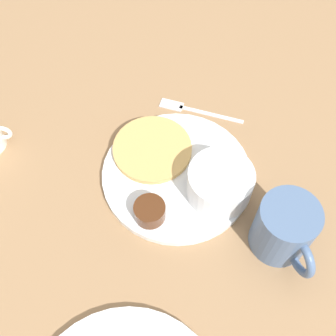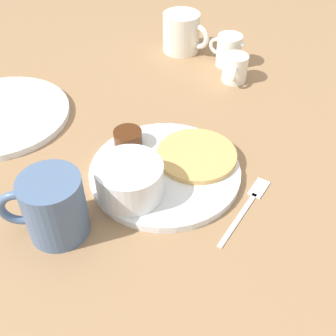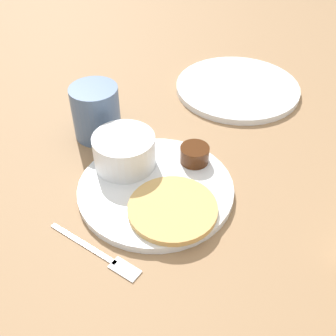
# 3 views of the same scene
# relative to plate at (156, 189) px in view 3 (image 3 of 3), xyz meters

# --- Properties ---
(ground_plane) EXTENTS (4.00, 4.00, 0.00)m
(ground_plane) POSITION_rel_plate_xyz_m (0.00, 0.00, -0.01)
(ground_plane) COLOR #93704C
(plate) EXTENTS (0.23, 0.23, 0.01)m
(plate) POSITION_rel_plate_xyz_m (0.00, 0.00, 0.00)
(plate) COLOR white
(plate) RESTS_ON ground_plane
(pancake_stack) EXTENTS (0.13, 0.13, 0.01)m
(pancake_stack) POSITION_rel_plate_xyz_m (0.05, -0.03, 0.01)
(pancake_stack) COLOR tan
(pancake_stack) RESTS_ON plate
(bowl) EXTENTS (0.10, 0.10, 0.05)m
(bowl) POSITION_rel_plate_xyz_m (-0.07, 0.02, 0.03)
(bowl) COLOR white
(bowl) RESTS_ON plate
(syrup_cup) EXTENTS (0.05, 0.05, 0.03)m
(syrup_cup) POSITION_rel_plate_xyz_m (0.03, 0.08, 0.02)
(syrup_cup) COLOR #47230F
(syrup_cup) RESTS_ON plate
(butter_ramekin) EXTENTS (0.05, 0.05, 0.04)m
(butter_ramekin) POSITION_rel_plate_xyz_m (-0.07, 0.04, 0.02)
(butter_ramekin) COLOR white
(butter_ramekin) RESTS_ON plate
(coffee_mug) EXTENTS (0.08, 0.11, 0.09)m
(coffee_mug) POSITION_rel_plate_xyz_m (-0.16, 0.08, 0.04)
(coffee_mug) COLOR slate
(coffee_mug) RESTS_ON ground_plane
(fork) EXTENTS (0.15, 0.03, 0.00)m
(fork) POSITION_rel_plate_xyz_m (-0.00, -0.14, -0.00)
(fork) COLOR silver
(fork) RESTS_ON ground_plane
(far_plate) EXTENTS (0.25, 0.25, 0.01)m
(far_plate) POSITION_rel_plate_xyz_m (-0.00, 0.33, 0.00)
(far_plate) COLOR white
(far_plate) RESTS_ON ground_plane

